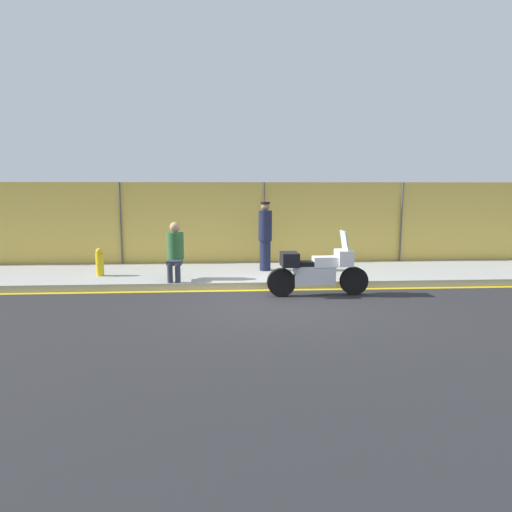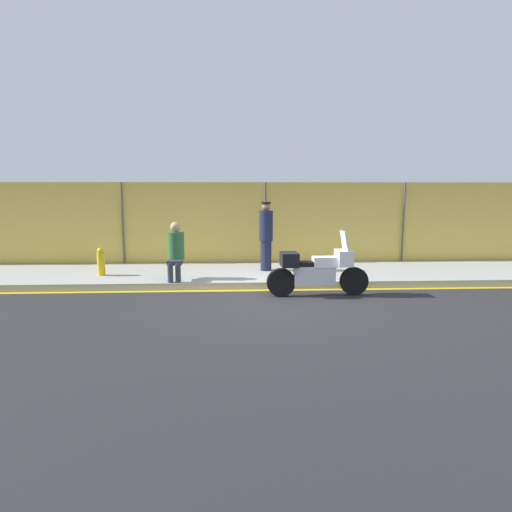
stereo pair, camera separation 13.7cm
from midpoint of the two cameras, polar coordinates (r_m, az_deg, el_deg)
The scene contains 8 objects.
ground_plane at distance 9.40m, azimuth 3.33°, elevation -5.84°, with size 120.00×120.00×0.00m, color #262628.
sidewalk at distance 12.01m, azimuth 1.95°, elevation -2.27°, with size 30.39×2.92×0.16m.
curb_paint_stripe at distance 10.51m, azimuth 2.66°, elevation -4.27°, with size 30.39×0.18×0.01m.
storefront_fence at distance 13.38m, azimuth 1.42°, elevation 3.87°, with size 28.87×0.17×2.49m.
motorcycle at distance 9.96m, azimuth 8.02°, elevation -1.76°, with size 2.23×0.54×1.42m.
officer_standing at distance 11.96m, azimuth 1.60°, elevation 2.59°, with size 0.35×0.35×1.80m.
person_seated_on_curb at distance 10.95m, azimuth -9.66°, elevation 1.01°, with size 0.40×0.70×1.37m.
fire_hydrant at distance 11.96m, azimuth -18.51°, elevation -0.68°, with size 0.19×0.24×0.70m.
Camera 2 is at (-0.93, -9.06, 2.33)m, focal length 32.00 mm.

